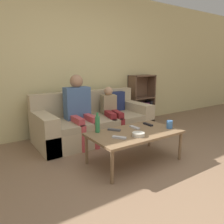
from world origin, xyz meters
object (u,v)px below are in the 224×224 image
Objects in this scene: cup_near at (170,124)px; tv_remote_0 at (135,127)px; bookshelf at (141,104)px; snack_bowl at (138,134)px; person_adult at (79,105)px; tv_remote_2 at (148,124)px; coffee_table at (135,134)px; bottle at (97,124)px; couch at (94,123)px; person_child at (111,110)px; tv_remote_3 at (114,130)px; tv_remote_1 at (119,137)px.

tv_remote_0 is (-0.40, 0.26, -0.04)m from cup_near.
bookshelf reaches higher than snack_bowl.
person_adult is 1.03m from tv_remote_0.
person_adult is at bearing 127.42° from tv_remote_2.
snack_bowl reaches higher than tv_remote_0.
coffee_table is 1.07× the size of person_adult.
bottle is at bearing 156.41° from cup_near.
bottle is (-0.44, -0.87, 0.25)m from couch.
person_child reaches higher than tv_remote_3.
person_child is at bearing -3.28° from person_adult.
cup_near is (0.20, -1.14, -0.03)m from person_child.
coffee_table is at bearing -20.01° from tv_remote_1.
coffee_table is 6.93× the size of tv_remote_0.
couch is at bearing 110.80° from tv_remote_2.
person_adult reaches higher than person_child.
person_child is (0.27, -0.13, 0.22)m from couch.
couch is at bearing 93.45° from tv_remote_0.
couch is 1.28m from tv_remote_1.
coffee_table is 1.06m from person_child.
snack_bowl is (0.12, -0.35, 0.01)m from tv_remote_3.
coffee_table is at bearing 164.81° from cup_near.
tv_remote_3 is at bearing -81.98° from person_adult.
cup_near is 0.48m from tv_remote_0.
person_child is 1.03m from bottle.
tv_remote_1 is (-0.34, -1.22, 0.15)m from couch.
cup_near is at bearing -54.86° from person_adult.
person_adult is at bearing -166.39° from couch.
bottle is (-0.51, 0.13, 0.10)m from tv_remote_0.
couch reaches higher than cup_near.
person_child is at bearing 99.75° from cup_near.
tv_remote_2 is at bearing -8.60° from bottle.
tv_remote_0 is (0.10, 0.13, 0.04)m from coffee_table.
tv_remote_0 is at bearing 146.29° from cup_near.
tv_remote_2 is 1.04× the size of tv_remote_3.
tv_remote_1 is at bearing -163.84° from coffee_table.
cup_near is at bearing -69.75° from couch.
coffee_table is at bearing -82.21° from tv_remote_3.
snack_bowl is at bearing -95.62° from person_child.
couch is at bearing 166.89° from person_child.
tv_remote_1 is 0.96× the size of tv_remote_2.
couch is 1.67× the size of coffee_table.
couch is 1.14m from coffee_table.
person_adult is at bearing 123.18° from cup_near.
couch is at bearing 15.57° from person_adult.
couch reaches higher than tv_remote_0.
person_child is 5.30× the size of tv_remote_1.
cup_near is 0.57m from snack_bowl.
tv_remote_3 is at bearing -16.01° from bottle.
cup_near reaches higher than tv_remote_2.
cup_near is (0.47, -1.27, 0.20)m from couch.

